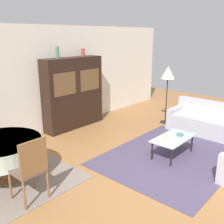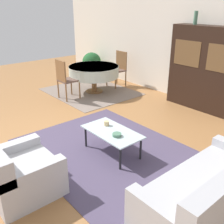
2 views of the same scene
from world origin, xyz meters
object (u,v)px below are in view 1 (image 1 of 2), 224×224
(cup, at_px, (165,138))
(vase_tall, at_px, (57,53))
(display_cabinet, at_px, (73,93))
(bowl, at_px, (180,135))
(dining_table, at_px, (1,149))
(couch, at_px, (207,122))
(dining_chair_near, at_px, (30,167))
(vase_short, at_px, (83,52))
(coffee_table, at_px, (173,139))
(floor_lamp, at_px, (168,75))

(cup, xyz_separation_m, vase_tall, (-0.38, 2.89, 1.59))
(display_cabinet, bearing_deg, bowl, -83.53)
(dining_table, distance_m, vase_tall, 2.92)
(couch, xyz_separation_m, vase_tall, (-2.39, 2.96, 1.75))
(cup, height_order, bowl, cup)
(dining_table, relative_size, dining_chair_near, 1.35)
(dining_chair_near, bearing_deg, couch, -10.06)
(couch, xyz_separation_m, vase_short, (-1.55, 2.96, 1.71))
(bowl, distance_m, vase_short, 3.40)
(coffee_table, distance_m, vase_tall, 3.45)
(cup, relative_size, vase_tall, 0.31)
(dining_table, xyz_separation_m, cup, (2.60, -1.67, -0.15))
(couch, relative_size, vase_short, 8.92)
(couch, bearing_deg, dining_table, 69.41)
(couch, height_order, coffee_table, couch)
(bowl, bearing_deg, vase_tall, 104.63)
(coffee_table, relative_size, dining_chair_near, 1.00)
(coffee_table, bearing_deg, floor_lamp, 34.41)
(floor_lamp, relative_size, vase_tall, 5.62)
(floor_lamp, xyz_separation_m, vase_short, (-1.58, 1.72, 0.61))
(dining_chair_near, distance_m, vase_tall, 3.41)
(dining_table, xyz_separation_m, bowl, (3.01, -1.79, -0.16))
(couch, bearing_deg, vase_tall, 38.90)
(vase_tall, bearing_deg, dining_chair_near, -136.03)
(coffee_table, height_order, bowl, bowl)
(couch, height_order, bowl, couch)
(coffee_table, distance_m, vase_short, 3.39)
(display_cabinet, bearing_deg, floor_lamp, -41.15)
(display_cabinet, bearing_deg, vase_short, 0.14)
(couch, distance_m, coffee_table, 1.79)
(floor_lamp, distance_m, vase_tall, 3.03)
(couch, distance_m, floor_lamp, 1.66)
(bowl, distance_m, vase_tall, 3.51)
(couch, relative_size, display_cabinet, 0.99)
(couch, bearing_deg, vase_short, 27.67)
(display_cabinet, relative_size, dining_chair_near, 1.85)
(display_cabinet, height_order, dining_chair_near, display_cabinet)
(bowl, height_order, vase_short, vase_short)
(dining_table, distance_m, bowl, 3.50)
(display_cabinet, bearing_deg, cup, -91.31)
(couch, bearing_deg, dining_chair_near, 79.94)
(cup, bearing_deg, dining_chair_near, 163.90)
(coffee_table, distance_m, floor_lamp, 2.42)
(coffee_table, xyz_separation_m, floor_lamp, (1.81, 1.24, 1.02))
(vase_tall, xyz_separation_m, vase_short, (0.84, 0.00, -0.04))
(couch, xyz_separation_m, dining_table, (-4.61, 1.73, 0.31))
(bowl, bearing_deg, floor_lamp, 38.53)
(floor_lamp, distance_m, bowl, 2.29)
(coffee_table, bearing_deg, dining_table, 148.49)
(cup, height_order, vase_tall, vase_tall)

